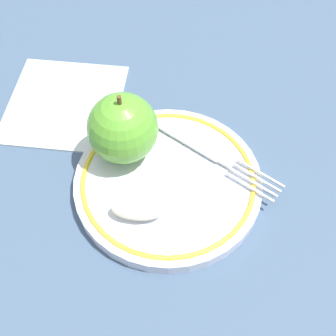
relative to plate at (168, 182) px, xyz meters
name	(u,v)px	position (x,y,z in m)	size (l,w,h in m)	color
ground_plane	(152,183)	(0.01, -0.02, -0.01)	(2.00, 2.00, 0.00)	#3C516B
plate	(168,182)	(0.00, 0.00, 0.00)	(0.22, 0.22, 0.02)	silver
apple_red_whole	(123,128)	(-0.01, -0.06, 0.05)	(0.08, 0.08, 0.09)	#58A02E
apple_slice_front	(137,210)	(0.06, 0.00, 0.02)	(0.06, 0.02, 0.02)	silver
fork	(209,153)	(-0.06, 0.02, 0.01)	(0.03, 0.18, 0.00)	silver
napkin_folded	(65,103)	(-0.03, -0.19, -0.01)	(0.16, 0.15, 0.01)	silver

